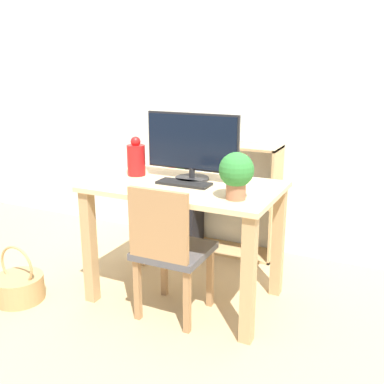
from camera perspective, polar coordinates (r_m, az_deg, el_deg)
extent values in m
plane|color=tan|center=(3.02, -0.84, -13.08)|extent=(10.00, 10.00, 0.00)
cube|color=silver|center=(3.57, 6.42, 13.23)|extent=(8.00, 0.05, 2.60)
cube|color=#D8BC8C|center=(2.73, -0.90, 0.71)|extent=(1.15, 0.70, 0.03)
cube|color=tan|center=(2.89, -12.87, -6.83)|extent=(0.07, 0.07, 0.73)
cube|color=tan|center=(2.43, 7.17, -11.08)|extent=(0.07, 0.07, 0.73)
cube|color=tan|center=(3.34, -6.62, -3.37)|extent=(0.07, 0.07, 0.73)
cube|color=tan|center=(2.95, 10.86, -6.22)|extent=(0.07, 0.07, 0.73)
cylinder|color=#232326|center=(2.83, 0.00, 1.72)|extent=(0.21, 0.21, 0.02)
cylinder|color=#232326|center=(2.82, 0.00, 2.48)|extent=(0.04, 0.04, 0.06)
cube|color=#232326|center=(2.79, 0.05, 6.42)|extent=(0.61, 0.02, 0.35)
cube|color=black|center=(2.78, 0.00, 6.40)|extent=(0.59, 0.03, 0.33)
cube|color=black|center=(2.72, -1.08, 1.12)|extent=(0.33, 0.13, 0.02)
cylinder|color=red|center=(2.95, -7.10, 4.02)|extent=(0.12, 0.12, 0.20)
sphere|color=red|center=(2.93, -7.18, 6.38)|extent=(0.06, 0.06, 0.06)
cylinder|color=#9E6647|center=(2.43, 5.59, 0.08)|extent=(0.11, 0.11, 0.09)
sphere|color=#2D7A33|center=(2.40, 5.66, 2.82)|extent=(0.19, 0.19, 0.19)
cube|color=#4C4C51|center=(2.67, -2.24, -7.44)|extent=(0.40, 0.40, 0.04)
cube|color=#9E754C|center=(2.44, -4.32, -4.24)|extent=(0.36, 0.03, 0.40)
cube|color=#9E754C|center=(2.71, -6.92, -12.16)|extent=(0.04, 0.04, 0.39)
cube|color=#9E754C|center=(2.57, -0.62, -13.72)|extent=(0.04, 0.04, 0.39)
cube|color=#9E754C|center=(2.96, -3.54, -9.54)|extent=(0.04, 0.04, 0.39)
cube|color=#9E754C|center=(2.83, 2.32, -10.77)|extent=(0.04, 0.04, 0.39)
cube|color=tan|center=(3.75, -2.25, 0.07)|extent=(0.02, 0.28, 0.88)
cube|color=tan|center=(3.45, 10.57, -1.63)|extent=(0.02, 0.28, 0.88)
cube|color=tan|center=(3.72, 3.77, -7.09)|extent=(0.88, 0.28, 0.02)
cube|color=tan|center=(3.48, 4.02, 6.05)|extent=(0.88, 0.28, 0.02)
cube|color=tan|center=(3.58, 3.89, -0.74)|extent=(0.85, 0.28, 0.02)
cube|color=#2D7F38|center=(3.81, -1.65, -3.82)|extent=(0.05, 0.24, 0.31)
cube|color=black|center=(3.79, -0.70, -4.48)|extent=(0.06, 0.24, 0.24)
cube|color=black|center=(3.74, 0.36, -3.90)|extent=(0.06, 0.24, 0.35)
cube|color=red|center=(3.69, -1.64, 2.40)|extent=(0.05, 0.24, 0.30)
cube|color=#2D7F38|center=(3.65, -0.66, 2.61)|extent=(0.06, 0.24, 0.35)
cube|color=black|center=(3.62, 0.43, 2.62)|extent=(0.05, 0.24, 0.36)
cube|color=navy|center=(3.60, 1.34, 2.19)|extent=(0.06, 0.24, 0.32)
cylinder|color=tan|center=(3.15, -21.10, -11.31)|extent=(0.31, 0.31, 0.16)
torus|color=tan|center=(3.08, -21.39, -8.69)|extent=(0.26, 0.02, 0.26)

